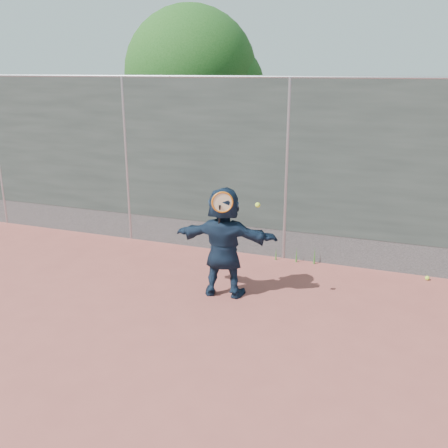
% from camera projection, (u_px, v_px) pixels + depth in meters
% --- Properties ---
extents(ground, '(80.00, 80.00, 0.00)m').
position_uv_depth(ground, '(208.00, 365.00, 5.49)').
color(ground, '#9E4C42').
rests_on(ground, ground).
extents(player, '(1.52, 0.63, 1.59)m').
position_uv_depth(player, '(224.00, 242.00, 7.00)').
color(player, '#15263B').
rests_on(player, ground).
extents(ball_ground, '(0.07, 0.07, 0.07)m').
position_uv_depth(ball_ground, '(427.00, 278.00, 7.70)').
color(ball_ground, '#BFE733').
rests_on(ball_ground, ground).
extents(fence, '(20.00, 0.06, 3.03)m').
position_uv_depth(fence, '(287.00, 167.00, 8.16)').
color(fence, '#38423D').
rests_on(fence, ground).
extents(swing_action, '(0.66, 0.16, 0.51)m').
position_uv_depth(swing_action, '(226.00, 204.00, 6.61)').
color(swing_action, '#C86212').
rests_on(swing_action, ground).
extents(tree_left, '(3.15, 3.00, 4.53)m').
position_uv_depth(tree_left, '(198.00, 77.00, 11.42)').
color(tree_left, '#382314').
rests_on(tree_left, ground).
extents(weed_clump, '(0.68, 0.07, 0.30)m').
position_uv_depth(weed_clump, '(299.00, 255.00, 8.39)').
color(weed_clump, '#387226').
rests_on(weed_clump, ground).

